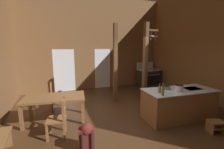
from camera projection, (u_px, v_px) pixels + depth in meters
name	position (u px, v px, depth m)	size (l,w,h in m)	color
ground_plane	(131.00, 123.00, 4.51)	(7.89, 8.76, 0.10)	#4C301C
wall_back	(95.00, 44.00, 7.82)	(7.89, 0.14, 4.67)	brown
glazed_door_back_left	(64.00, 71.00, 7.43)	(1.00, 0.01, 2.05)	white
glazed_panel_back_right	(103.00, 69.00, 8.11)	(0.84, 0.01, 2.05)	white
kitchen_island	(178.00, 104.00, 4.64)	(2.22, 1.10, 0.90)	brown
stove_range	(149.00, 78.00, 8.52)	(1.23, 0.93, 1.32)	#262626
support_post_with_pot_rack	(146.00, 62.00, 5.62)	(0.63, 0.26, 3.02)	brown
support_post_center	(115.00, 64.00, 5.86)	(0.14, 0.14, 3.02)	brown
step_stool	(216.00, 126.00, 3.90)	(0.42, 0.37, 0.30)	olive
dining_table	(55.00, 99.00, 4.45)	(1.81, 1.13, 0.74)	brown
ladderback_chair_near_window	(56.00, 97.00, 5.30)	(0.44, 0.44, 0.95)	olive
ladderback_chair_by_post	(59.00, 118.00, 3.69)	(0.50, 0.50, 0.95)	olive
backpack	(86.00, 136.00, 3.22)	(0.35, 0.34, 0.60)	maroon
stockpot_on_counter	(179.00, 88.00, 4.39)	(0.31, 0.24, 0.18)	silver
mixing_bowl_on_counter	(167.00, 88.00, 4.59)	(0.23, 0.23, 0.08)	slate
bottle_tall_on_counter	(160.00, 89.00, 4.22)	(0.08, 0.08, 0.25)	brown
bottle_short_on_counter	(163.00, 91.00, 3.99)	(0.07, 0.07, 0.33)	brown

